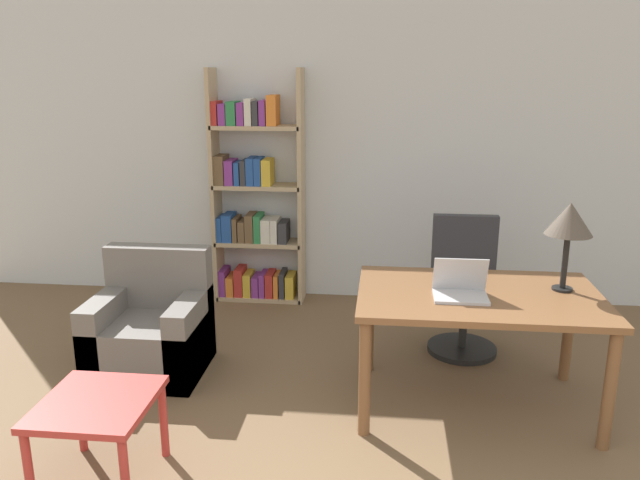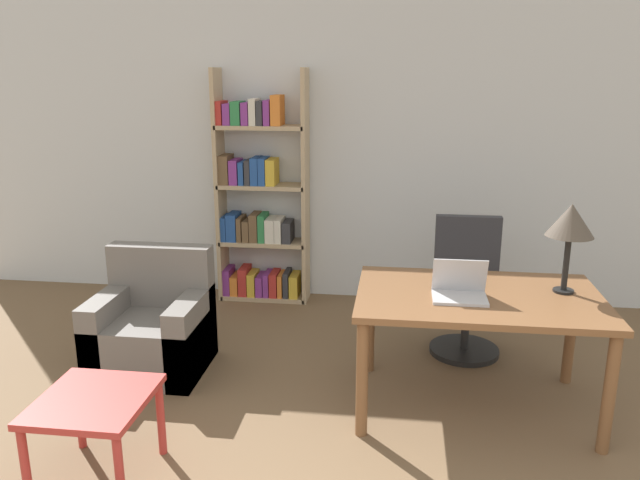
% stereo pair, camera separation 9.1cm
% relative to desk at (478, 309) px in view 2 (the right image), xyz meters
% --- Properties ---
extents(wall_back, '(8.00, 0.06, 2.70)m').
position_rel_desk_xyz_m(wall_back, '(-0.70, 1.95, 0.69)').
color(wall_back, silver).
rests_on(wall_back, ground_plane).
extents(desk, '(1.47, 0.94, 0.75)m').
position_rel_desk_xyz_m(desk, '(0.00, 0.00, 0.00)').
color(desk, brown).
rests_on(desk, ground_plane).
extents(laptop, '(0.32, 0.24, 0.24)m').
position_rel_desk_xyz_m(laptop, '(-0.13, -0.08, 0.15)').
color(laptop, '#B2B2B7').
rests_on(laptop, desk).
extents(table_lamp, '(0.28, 0.28, 0.55)m').
position_rel_desk_xyz_m(table_lamp, '(0.51, 0.11, 0.53)').
color(table_lamp, black).
rests_on(table_lamp, desk).
extents(office_chair, '(0.52, 0.52, 1.01)m').
position_rel_desk_xyz_m(office_chair, '(0.02, 0.86, -0.20)').
color(office_chair, black).
rests_on(office_chair, ground_plane).
extents(side_table_blue, '(0.55, 0.58, 0.47)m').
position_rel_desk_xyz_m(side_table_blue, '(-1.99, -1.00, -0.26)').
color(side_table_blue, '#B2332D').
rests_on(side_table_blue, ground_plane).
extents(armchair, '(0.75, 0.68, 0.85)m').
position_rel_desk_xyz_m(armchair, '(-2.20, 0.25, -0.37)').
color(armchair, '#66605B').
rests_on(armchair, ground_plane).
extents(bookshelf, '(0.82, 0.28, 2.09)m').
position_rel_desk_xyz_m(bookshelf, '(-1.76, 1.76, 0.24)').
color(bookshelf, tan).
rests_on(bookshelf, ground_plane).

